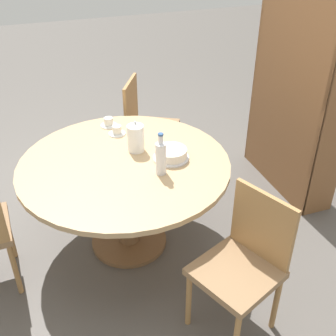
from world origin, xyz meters
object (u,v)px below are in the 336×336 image
Objects in this scene: bookshelf at (296,97)px; cake_main at (171,154)px; chair_c at (243,262)px; water_bottle at (161,157)px; cup_a at (117,131)px; chair_a at (147,125)px; cup_b at (109,123)px; coffee_pot at (136,137)px.

bookshelf reaches higher than cake_main.
bookshelf is at bearing 115.25° from chair_c.
chair_c reaches higher than cake_main.
cup_a is at bearing -166.81° from water_bottle.
bookshelf reaches higher than cup_a.
chair_a is 1.29m from bookshelf.
bookshelf is 1.49m from cup_a.
cup_b is (-0.76, -0.17, -0.09)m from water_bottle.
coffee_pot is at bearing 174.71° from chair_c.
chair_c is at bearing 17.03° from cup_a.
coffee_pot is 1.81× the size of cup_a.
chair_c is 7.07× the size of cup_b.
chair_c is at bearing 20.30° from water_bottle.
chair_a is 1.00× the size of chair_c.
chair_a is at bearing 143.08° from cup_a.
coffee_pot is at bearing -167.80° from water_bottle.
water_bottle is at bearing 177.27° from chair_c.
bookshelf is at bearing 81.49° from cup_b.
chair_a is at bearing 173.34° from cake_main.
bookshelf is at bearing 107.69° from cake_main.
cup_a is (-0.46, -0.26, -0.01)m from cake_main.
chair_a is 3.66× the size of cake_main.
cake_main is (-0.83, -0.13, 0.26)m from chair_c.
water_bottle is 2.27× the size of cup_b.
water_bottle reaches higher than chair_a.
bookshelf is 6.97× the size of cake_main.
coffee_pot is 0.30m from cup_a.
chair_c is 0.88m from cake_main.
chair_c is 3.91× the size of coffee_pot.
cup_b is (-0.43, -0.10, -0.08)m from coffee_pot.
chair_c is 1.12m from coffee_pot.
chair_a is 3.11× the size of water_bottle.
cup_a and cup_b have the same top height.
chair_c is 3.66× the size of cake_main.
cup_b is at bearing 173.34° from chair_c.
chair_c is 1.67m from bookshelf.
water_bottle is (1.10, -0.23, 0.34)m from chair_a.
cake_main is at bearing 166.11° from chair_c.
bookshelf is 13.46× the size of cup_b.
chair_c is at bearing 17.74° from coffee_pot.
coffee_pot is (0.77, -0.30, 0.33)m from chair_a.
chair_a is 0.59m from cup_b.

